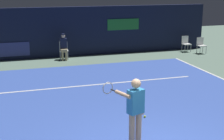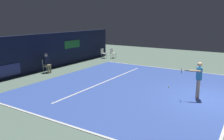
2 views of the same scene
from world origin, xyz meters
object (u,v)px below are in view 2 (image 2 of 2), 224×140
Objects in this scene: tennis_player at (198,78)px; courtside_chair_far at (113,53)px; courtside_chair_near at (103,53)px; line_judge_on_chair at (47,63)px; tennis_ball at (169,87)px.

tennis_player reaches higher than courtside_chair_far.
courtside_chair_far is (0.55, -0.69, 0.00)m from courtside_chair_near.
tennis_player is 11.97m from courtside_chair_far.
line_judge_on_chair is (-0.01, 9.97, -0.30)m from tennis_player.
tennis_player is 1.31× the size of line_judge_on_chair.
line_judge_on_chair is 6.97m from courtside_chair_near.
tennis_player reaches higher than line_judge_on_chair.
line_judge_on_chair is at bearing 174.99° from courtside_chair_far.
line_judge_on_chair reaches higher than courtside_chair_near.
tennis_player is 25.44× the size of tennis_ball.
courtside_chair_far is (7.52, -0.66, -0.18)m from line_judge_on_chair.
courtside_chair_near reaches higher than tennis_ball.
line_judge_on_chair is 19.41× the size of tennis_ball.
line_judge_on_chair is 7.55m from courtside_chair_far.
courtside_chair_far reaches higher than tennis_ball.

